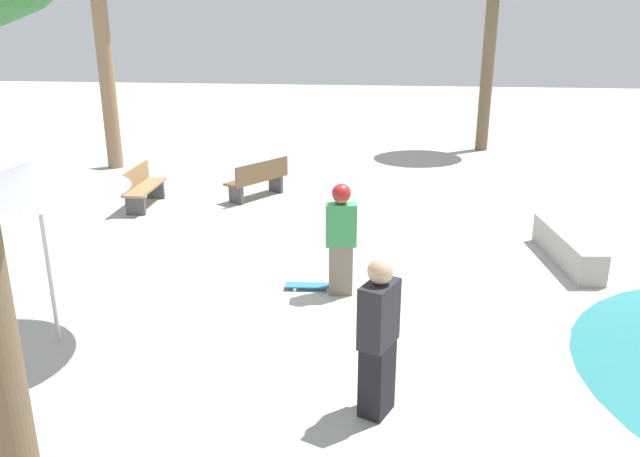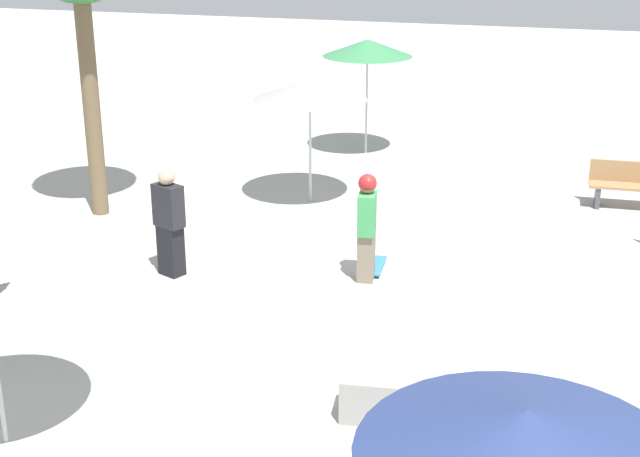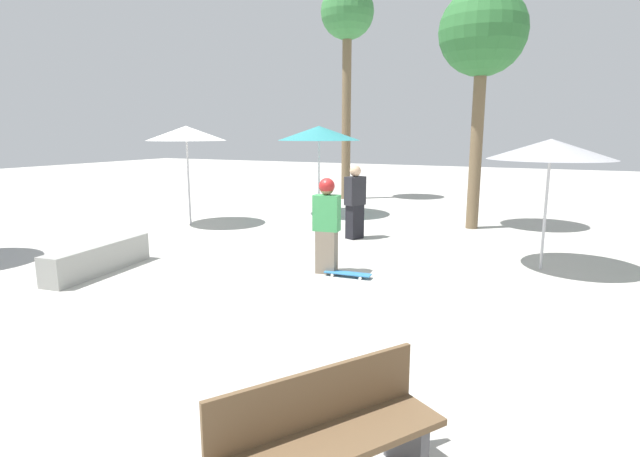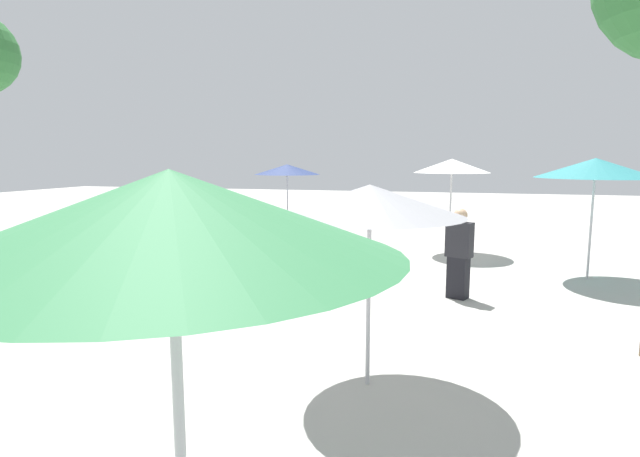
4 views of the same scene
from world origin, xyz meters
The scene contains 10 objects.
ground_plane centered at (0.00, 0.00, 0.00)m, with size 60.00×60.00×0.00m, color #B2AFA8.
skater_main centered at (-0.47, -0.80, 0.89)m, with size 0.47×0.30×1.65m.
skateboard centered at (-0.90, -0.72, 0.06)m, with size 0.81×0.26×0.07m.
concrete_ledge centered at (3.12, 0.89, 0.25)m, with size 0.68×2.20×0.51m.
shade_umbrella_grey centered at (-3.83, -2.68, 2.12)m, with size 2.10×2.10×2.30m.
shade_umbrella_teal centered at (2.36, -6.37, 2.38)m, with size 2.39×2.39×2.59m.
shade_umbrella_navy centered at (6.56, 1.86, 2.21)m, with size 2.18×2.18×2.38m.
shade_umbrella_white centered at (4.74, -3.45, 2.38)m, with size 2.03×2.03×2.57m.
shade_umbrella_green centered at (-7.43, -2.46, 2.35)m, with size 1.96×1.96×2.54m.
bystander_watching centered at (0.15, -3.68, 0.84)m, with size 0.42×0.52×1.68m.
Camera 4 is at (-9.23, -3.59, 2.58)m, focal length 28.00 mm.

